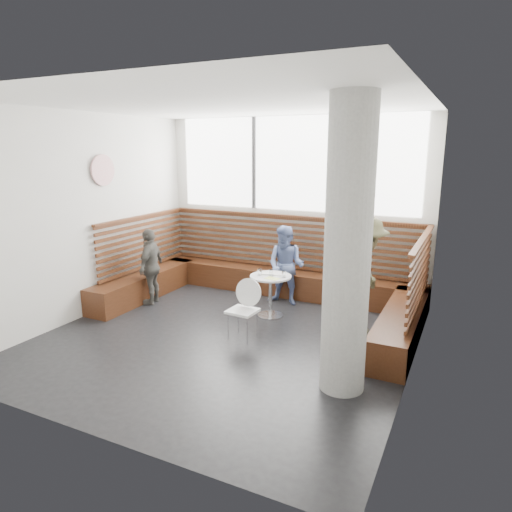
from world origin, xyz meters
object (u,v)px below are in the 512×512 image
at_px(concrete_column, 348,250).
at_px(cafe_table, 271,287).
at_px(child_left, 151,266).
at_px(child_back, 286,266).
at_px(cafe_chair, 245,304).
at_px(adult_man, 363,277).

relative_size(concrete_column, cafe_table, 4.72).
bearing_deg(concrete_column, child_left, 159.46).
relative_size(child_back, child_left, 1.04).
distance_m(child_back, child_left, 2.33).
distance_m(cafe_chair, child_left, 2.24).
relative_size(cafe_chair, adult_man, 0.49).
bearing_deg(child_left, cafe_chair, 60.36).
relative_size(cafe_chair, child_back, 0.62).
distance_m(cafe_chair, adult_man, 1.73).
bearing_deg(cafe_table, concrete_column, -46.10).
height_order(concrete_column, cafe_table, concrete_column).
relative_size(cafe_table, child_left, 0.52).
relative_size(adult_man, child_back, 1.27).
height_order(adult_man, child_back, adult_man).
height_order(cafe_table, adult_man, adult_man).
distance_m(concrete_column, adult_man, 1.76).
height_order(adult_man, child_left, adult_man).
bearing_deg(child_back, adult_man, -26.82).
relative_size(concrete_column, cafe_chair, 3.79).
bearing_deg(cafe_table, child_left, -172.17).
xyz_separation_m(cafe_table, child_left, (-2.13, -0.29, 0.17)).
relative_size(concrete_column, child_left, 2.43).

